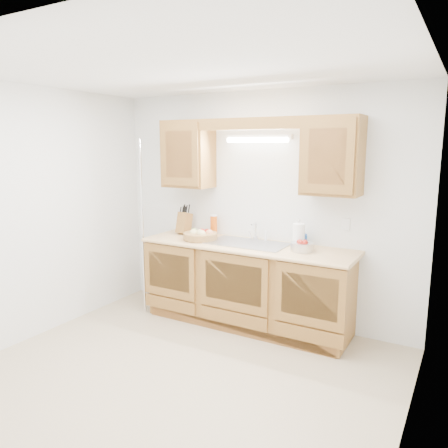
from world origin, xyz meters
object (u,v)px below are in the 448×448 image
Objects in this scene: knife_block at (184,223)px; paper_towel at (299,236)px; fruit_basket at (200,235)px; apple_bowl at (302,246)px.

knife_block is 1.18× the size of paper_towel.
apple_bowl is at bearing 2.71° from fruit_basket.
knife_block reaches higher than paper_towel.
paper_towel is at bearing 7.71° from fruit_basket.
paper_towel reaches higher than fruit_basket.
apple_bowl is (1.15, 0.05, -0.00)m from fruit_basket.
fruit_basket reaches higher than apple_bowl.
apple_bowl is (0.07, -0.09, -0.07)m from paper_towel.
paper_towel is 1.29× the size of apple_bowl.
paper_towel is at bearing 127.68° from apple_bowl.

